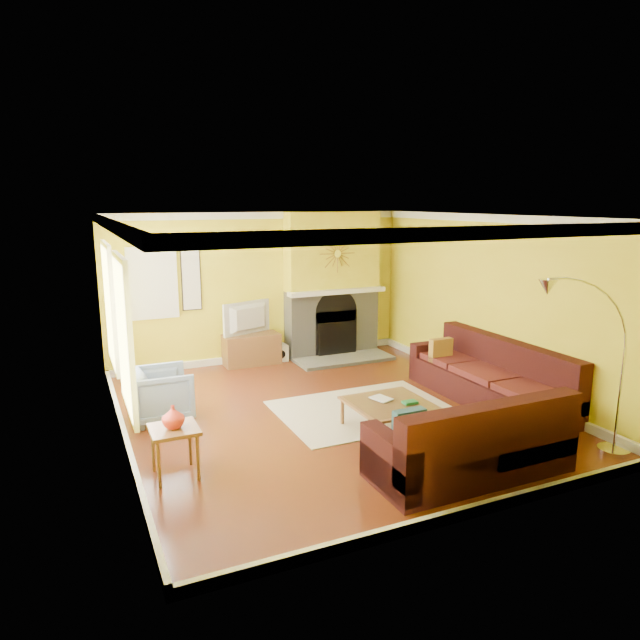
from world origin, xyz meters
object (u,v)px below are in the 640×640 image
sectional_sofa (437,391)px  side_table (175,452)px  arc_lamp (587,372)px  coffee_table (390,417)px  media_console (252,349)px  armchair (162,394)px

sectional_sofa → side_table: size_ratio=6.46×
side_table → arc_lamp: size_ratio=0.26×
sectional_sofa → arc_lamp: (0.78, -1.62, 0.61)m
coffee_table → side_table: 2.72m
media_console → side_table: size_ratio=1.82×
sectional_sofa → side_table: sectional_sofa is taller
coffee_table → armchair: 3.06m
sectional_sofa → armchair: 3.68m
media_console → armchair: armchair is taller
armchair → arc_lamp: bearing=-128.7°
armchair → sectional_sofa: bearing=-116.6°
coffee_table → media_console: 3.74m
coffee_table → side_table: bearing=-178.1°
armchair → arc_lamp: size_ratio=0.37×
side_table → arc_lamp: (4.21, -1.54, 0.79)m
coffee_table → armchair: armchair is taller
arc_lamp → sectional_sofa: bearing=115.7°
sectional_sofa → side_table: bearing=-178.6°
sectional_sofa → media_console: sectional_sofa is taller
sectional_sofa → media_console: 3.94m
side_table → media_console: bearing=61.5°
sectional_sofa → coffee_table: sectional_sofa is taller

